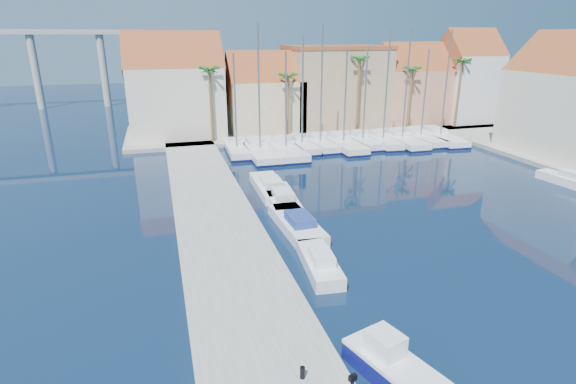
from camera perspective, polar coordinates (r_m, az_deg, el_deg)
name	(u,v)px	position (r m, az deg, el deg)	size (l,w,h in m)	color
ground	(451,332)	(23.67, 19.95, -16.33)	(260.00, 260.00, 0.00)	black
quay_west	(221,235)	(31.65, -8.46, -5.38)	(6.00, 77.00, 0.50)	gray
shore_north	(315,128)	(68.25, 3.46, 8.16)	(54.00, 16.00, 0.50)	gray
bollard	(302,373)	(19.08, 1.85, -21.95)	(0.21, 0.21, 0.52)	black
fishing_boat	(400,372)	(19.81, 14.05, -21.30)	(3.34, 5.67, 1.88)	navy
motorboat_west_0	(320,263)	(27.18, 4.05, -8.93)	(2.25, 5.56, 1.40)	white
motorboat_west_1	(297,223)	(32.47, 1.15, -4.00)	(2.56, 7.18, 1.40)	white
motorboat_west_2	(282,198)	(37.40, -0.81, -0.80)	(2.75, 7.05, 1.40)	white
motorboat_west_3	(270,186)	(40.43, -2.33, 0.74)	(2.52, 7.45, 1.40)	white
motorboat_east_1	(565,179)	(49.90, 31.76, 1.41)	(2.18, 5.18, 1.40)	white
sailboat_0	(236,149)	(54.06, -6.58, 5.49)	(2.61, 8.66, 11.51)	white
sailboat_1	(259,150)	(53.39, -3.71, 5.39)	(3.18, 11.85, 14.62)	white
sailboat_2	(284,148)	(54.00, -0.45, 5.56)	(3.21, 11.58, 11.72)	white
sailboat_3	(301,144)	(55.84, 1.63, 6.08)	(2.33, 8.67, 13.26)	white
sailboat_4	(319,143)	(56.78, 3.91, 6.29)	(2.58, 8.89, 14.55)	white
sailboat_5	(341,143)	(57.21, 6.81, 6.22)	(3.00, 10.94, 12.03)	white
sailboat_6	(361,140)	(58.87, 9.24, 6.50)	(2.52, 9.05, 12.18)	white
sailboat_7	(381,140)	(59.42, 11.76, 6.49)	(3.13, 9.19, 13.96)	white
sailboat_8	(400,139)	(60.72, 13.99, 6.56)	(3.02, 10.87, 14.33)	white
sailboat_9	(418,137)	(62.55, 16.18, 6.71)	(3.04, 10.26, 11.73)	white
sailboat_10	(438,136)	(63.79, 18.47, 6.73)	(3.89, 11.40, 14.05)	white
building_0	(176,90)	(62.54, -14.09, 12.44)	(12.30, 9.00, 13.50)	beige
building_1	(264,96)	(64.28, -3.04, 12.03)	(10.30, 8.00, 11.00)	tan
building_2	(335,86)	(68.41, 6.00, 13.21)	(14.20, 10.20, 11.50)	#A28363
building_3	(411,87)	(72.90, 15.30, 12.70)	(10.30, 8.00, 12.00)	tan
building_4	(466,79)	(77.01, 21.67, 13.19)	(8.30, 8.00, 14.00)	silver
palm_0	(209,72)	(57.64, -9.96, 14.74)	(2.60, 2.60, 10.15)	brown
palm_1	(288,78)	(59.66, -0.03, 14.25)	(2.60, 2.60, 9.15)	brown
palm_2	(360,62)	(63.02, 9.10, 16.00)	(2.60, 2.60, 11.15)	brown
palm_3	(412,72)	(66.86, 15.47, 14.53)	(2.60, 2.60, 9.65)	brown
palm_4	(462,64)	(71.25, 21.25, 14.95)	(2.60, 2.60, 10.65)	brown
viaduct	(2,53)	(100.76, -32.57, 14.61)	(48.00, 2.20, 14.45)	#9E9E99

